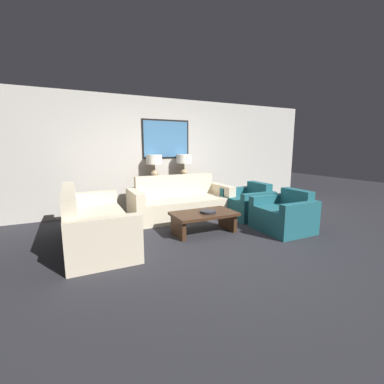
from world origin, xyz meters
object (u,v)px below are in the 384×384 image
(couch_by_side, at_px, (94,225))
(table_lamp_right, at_px, (184,161))
(table_lamp_left, at_px, (154,162))
(coffee_table, at_px, (204,218))
(couch_by_back_wall, at_px, (181,203))
(console_table, at_px, (170,194))
(decorative_bowl, at_px, (208,212))
(armchair_near_camera, at_px, (284,216))
(armchair_near_back_wall, at_px, (248,204))

(couch_by_side, bearing_deg, table_lamp_right, 33.76)
(table_lamp_left, xyz_separation_m, coffee_table, (0.33, -1.81, -0.90))
(coffee_table, bearing_deg, couch_by_back_wall, 88.04)
(console_table, distance_m, coffee_table, 1.82)
(couch_by_back_wall, bearing_deg, table_lamp_left, 119.77)
(decorative_bowl, xyz_separation_m, armchair_near_camera, (1.31, -0.48, -0.11))
(armchair_near_camera, bearing_deg, decorative_bowl, 160.05)
(table_lamp_left, bearing_deg, table_lamp_right, 0.00)
(table_lamp_right, bearing_deg, console_table, -180.00)
(couch_by_back_wall, height_order, armchair_near_back_wall, couch_by_back_wall)
(console_table, bearing_deg, couch_by_back_wall, -90.00)
(console_table, bearing_deg, armchair_near_back_wall, -44.06)
(table_lamp_right, xyz_separation_m, coffee_table, (-0.41, -1.81, -0.90))
(decorative_bowl, bearing_deg, table_lamp_right, 79.11)
(couch_by_side, bearing_deg, coffee_table, -10.04)
(couch_by_side, xyz_separation_m, armchair_near_back_wall, (3.19, 0.20, -0.02))
(table_lamp_right, bearing_deg, couch_by_side, -146.24)
(couch_by_side, height_order, armchair_near_back_wall, couch_by_side)
(couch_by_back_wall, bearing_deg, table_lamp_right, 60.23)
(couch_by_side, bearing_deg, console_table, 38.76)
(armchair_near_back_wall, xyz_separation_m, armchair_near_camera, (0.00, -1.05, 0.00))
(console_table, bearing_deg, armchair_near_camera, -60.36)
(table_lamp_right, distance_m, armchair_near_camera, 2.68)
(table_lamp_right, height_order, couch_by_side, table_lamp_right)
(table_lamp_right, distance_m, couch_by_side, 2.82)
(table_lamp_right, distance_m, coffee_table, 2.07)
(couch_by_back_wall, xyz_separation_m, couch_by_side, (-1.86, -0.84, 0.00))
(console_table, distance_m, couch_by_side, 2.38)
(table_lamp_right, bearing_deg, armchair_near_back_wall, -53.38)
(couch_by_back_wall, distance_m, coffee_table, 1.16)
(table_lamp_right, bearing_deg, couch_by_back_wall, -119.77)
(coffee_table, xyz_separation_m, decorative_bowl, (0.06, -0.05, 0.12))
(table_lamp_right, distance_m, couch_by_back_wall, 1.15)
(console_table, distance_m, armchair_near_back_wall, 1.85)
(couch_by_back_wall, bearing_deg, console_table, 90.00)
(couch_by_side, bearing_deg, table_lamp_left, 45.15)
(coffee_table, bearing_deg, couch_by_side, 169.96)
(couch_by_back_wall, height_order, decorative_bowl, couch_by_back_wall)
(armchair_near_back_wall, distance_m, armchair_near_camera, 1.05)
(armchair_near_back_wall, bearing_deg, decorative_bowl, -156.41)
(decorative_bowl, bearing_deg, armchair_near_camera, -19.95)
(couch_by_back_wall, relative_size, armchair_near_back_wall, 2.38)
(couch_by_back_wall, bearing_deg, coffee_table, -91.96)
(table_lamp_right, height_order, armchair_near_camera, table_lamp_right)
(console_table, xyz_separation_m, couch_by_back_wall, (0.00, -0.65, -0.09))
(decorative_bowl, relative_size, armchair_near_camera, 0.31)
(coffee_table, distance_m, decorative_bowl, 0.14)
(armchair_near_back_wall, bearing_deg, console_table, 135.94)
(couch_by_side, distance_m, armchair_near_back_wall, 3.19)
(couch_by_side, height_order, coffee_table, couch_by_side)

